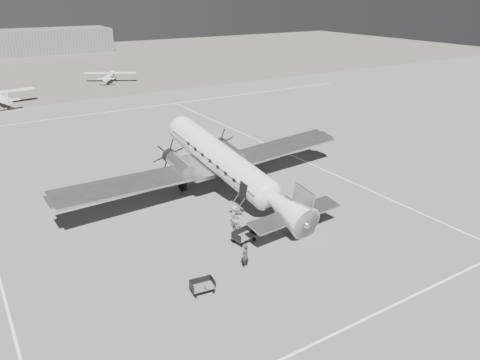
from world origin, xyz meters
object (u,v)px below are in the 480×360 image
object	(u,v)px
dc3_airliner	(228,167)
ramp_agent	(237,219)
baggage_cart_near	(244,236)
light_plane_right	(110,77)
ground_crew	(245,256)
hangar_main	(33,42)
passenger	(235,216)
baggage_cart_far	(203,287)

from	to	relation	value
dc3_airliner	ramp_agent	bearing A→B (deg)	-118.78
dc3_airliner	baggage_cart_near	xyz separation A→B (m)	(-3.14, -7.55, -2.28)
light_plane_right	ground_crew	world-z (taller)	light_plane_right
hangar_main	baggage_cart_near	distance (m)	123.61
baggage_cart_near	ground_crew	size ratio (longest dim) A/B	1.02
hangar_main	passenger	xyz separation A→B (m)	(-6.86, -120.88, -2.47)
ramp_agent	baggage_cart_near	bearing A→B (deg)	165.94
baggage_cart_near	passenger	distance (m)	2.60
light_plane_right	passenger	distance (m)	65.66
baggage_cart_near	hangar_main	bearing A→B (deg)	74.54
baggage_cart_near	ground_crew	bearing A→B (deg)	-133.06
light_plane_right	passenger	xyz separation A→B (m)	(-10.98, -64.73, -0.22)
dc3_airliner	baggage_cart_far	size ratio (longest dim) A/B	19.64
baggage_cart_near	light_plane_right	bearing A→B (deg)	68.17
dc3_airliner	passenger	bearing A→B (deg)	-119.77
baggage_cart_near	passenger	size ratio (longest dim) A/B	1.01
hangar_main	ramp_agent	bearing A→B (deg)	-93.33
passenger	baggage_cart_far	bearing A→B (deg)	116.24
baggage_cart_far	ramp_agent	size ratio (longest dim) A/B	0.79
baggage_cart_far	ramp_agent	distance (m)	8.07
dc3_airliner	passenger	distance (m)	5.94
baggage_cart_far	ramp_agent	world-z (taller)	ramp_agent
ground_crew	dc3_airliner	bearing A→B (deg)	-133.90
baggage_cart_near	passenger	bearing A→B (deg)	61.21
dc3_airliner	light_plane_right	distance (m)	60.29
ramp_agent	passenger	bearing A→B (deg)	-13.96
ramp_agent	passenger	world-z (taller)	ramp_agent
light_plane_right	baggage_cart_far	size ratio (longest dim) A/B	6.88
dc3_airliner	baggage_cart_near	bearing A→B (deg)	-117.13
hangar_main	ground_crew	world-z (taller)	hangar_main
baggage_cart_near	baggage_cart_far	bearing A→B (deg)	-156.53
baggage_cart_near	ramp_agent	bearing A→B (deg)	61.18
light_plane_right	ground_crew	size ratio (longest dim) A/B	6.21
baggage_cart_far	passenger	xyz separation A→B (m)	(6.07, 6.25, 0.41)
baggage_cart_near	ramp_agent	xyz separation A→B (m)	(0.53, 1.75, 0.46)
baggage_cart_near	ramp_agent	size ratio (longest dim) A/B	0.90
ground_crew	ramp_agent	size ratio (longest dim) A/B	0.88
baggage_cart_far	ramp_agent	xyz separation A→B (m)	(5.85, 5.54, 0.51)
baggage_cart_far	ground_crew	bearing A→B (deg)	23.53
dc3_airliner	baggage_cart_far	distance (m)	14.33
hangar_main	baggage_cart_far	xyz separation A→B (m)	(-12.93, -127.13, -2.89)
hangar_main	baggage_cart_near	size ratio (longest dim) A/B	25.22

